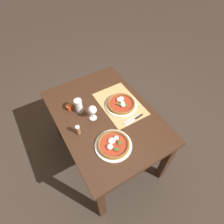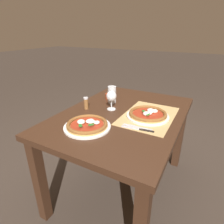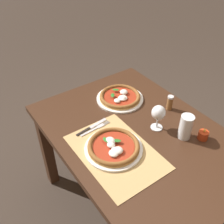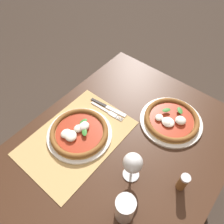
{
  "view_description": "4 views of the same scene",
  "coord_description": "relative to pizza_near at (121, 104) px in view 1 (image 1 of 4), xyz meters",
  "views": [
    {
      "loc": [
        -0.98,
        0.51,
        2.11
      ],
      "look_at": [
        -0.07,
        -0.03,
        0.84
      ],
      "focal_mm": 30.0,
      "sensor_mm": 36.0,
      "label": 1
    },
    {
      "loc": [
        -1.2,
        -0.55,
        1.33
      ],
      "look_at": [
        -0.19,
        -0.01,
        0.83
      ],
      "focal_mm": 30.0,
      "sensor_mm": 36.0,
      "label": 2
    },
    {
      "loc": [
        0.8,
        -0.75,
        1.76
      ],
      "look_at": [
        -0.16,
        -0.07,
        0.83
      ],
      "focal_mm": 42.0,
      "sensor_mm": 36.0,
      "label": 3
    },
    {
      "loc": [
        0.35,
        0.28,
        1.63
      ],
      "look_at": [
        -0.13,
        -0.11,
        0.83
      ],
      "focal_mm": 35.0,
      "sensor_mm": 36.0,
      "label": 4
    }
  ],
  "objects": [
    {
      "name": "dining_table",
      "position": [
        -0.02,
        0.19,
        -0.13
      ],
      "size": [
        1.23,
        0.87,
        0.74
      ],
      "color": "#382114",
      "rests_on": "ground"
    },
    {
      "name": "paper_placemat",
      "position": [
        0.02,
        0.0,
        -0.02
      ],
      "size": [
        0.52,
        0.35,
        0.0
      ],
      "primitive_type": "cube",
      "color": "tan",
      "rests_on": "dining_table"
    },
    {
      "name": "pizza_near",
      "position": [
        0.0,
        0.0,
        0.0
      ],
      "size": [
        0.31,
        0.31,
        0.05
      ],
      "color": "silver",
      "rests_on": "paper_placemat"
    },
    {
      "name": "wine_glass",
      "position": [
        0.0,
        0.31,
        0.08
      ],
      "size": [
        0.08,
        0.08,
        0.16
      ],
      "color": "silver",
      "rests_on": "dining_table"
    },
    {
      "name": "pepper_shaker",
      "position": [
        -0.09,
        0.49,
        0.03
      ],
      "size": [
        0.04,
        0.04,
        0.1
      ],
      "color": "brown",
      "rests_on": "dining_table"
    },
    {
      "name": "ground_plane",
      "position": [
        -0.02,
        0.19,
        -0.76
      ],
      "size": [
        24.0,
        24.0,
        0.0
      ],
      "primitive_type": "plane",
      "color": "#382D26"
    },
    {
      "name": "knife",
      "position": [
        -0.22,
        -0.0,
        -0.02
      ],
      "size": [
        0.04,
        0.22,
        0.01
      ],
      "color": "black",
      "rests_on": "paper_placemat"
    },
    {
      "name": "votive_candle",
      "position": [
        0.21,
        0.45,
        0.0
      ],
      "size": [
        0.06,
        0.06,
        0.07
      ],
      "color": "#B23819",
      "rests_on": "dining_table"
    },
    {
      "name": "fork",
      "position": [
        -0.19,
        0.01,
        -0.02
      ],
      "size": [
        0.03,
        0.2,
        0.0
      ],
      "color": "#B7B7BC",
      "rests_on": "paper_placemat"
    },
    {
      "name": "pizza_far",
      "position": [
        -0.34,
        0.3,
        -0.0
      ],
      "size": [
        0.31,
        0.31,
        0.05
      ],
      "color": "silver",
      "rests_on": "dining_table"
    },
    {
      "name": "pint_glass",
      "position": [
        0.14,
        0.38,
        0.05
      ],
      "size": [
        0.07,
        0.07,
        0.15
      ],
      "color": "silver",
      "rests_on": "dining_table"
    }
  ]
}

